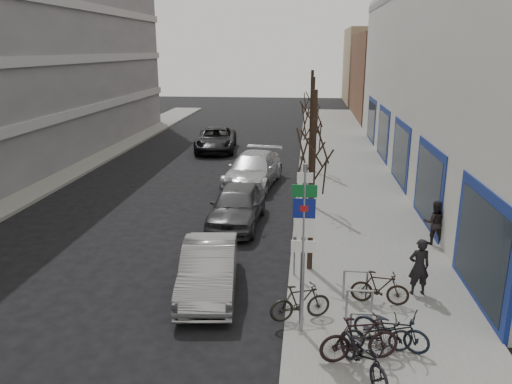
% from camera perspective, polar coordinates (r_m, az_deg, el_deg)
% --- Properties ---
extents(ground, '(120.00, 120.00, 0.00)m').
position_cam_1_polar(ground, '(12.65, -6.22, -15.40)').
color(ground, black).
rests_on(ground, ground).
extents(sidewalk_east, '(5.00, 70.00, 0.15)m').
position_cam_1_polar(sidewalk_east, '(21.63, 11.17, -1.75)').
color(sidewalk_east, slate).
rests_on(sidewalk_east, ground).
extents(sidewalk_west, '(3.00, 70.00, 0.15)m').
position_cam_1_polar(sidewalk_west, '(25.37, -26.27, -0.49)').
color(sidewalk_west, slate).
rests_on(sidewalk_west, ground).
extents(brick_building_far, '(12.00, 14.00, 8.00)m').
position_cam_1_polar(brick_building_far, '(51.68, 18.18, 12.45)').
color(brick_building_far, brown).
rests_on(brick_building_far, ground).
extents(tan_building_far, '(13.00, 12.00, 9.00)m').
position_cam_1_polar(tan_building_far, '(66.49, 15.99, 13.69)').
color(tan_building_far, '#937A5B').
rests_on(tan_building_far, ground).
extents(highway_sign_pole, '(0.55, 0.10, 4.20)m').
position_cam_1_polar(highway_sign_pole, '(11.29, 5.43, -5.44)').
color(highway_sign_pole, gray).
rests_on(highway_sign_pole, ground).
extents(bike_rack, '(0.66, 2.26, 0.83)m').
position_cam_1_polar(bike_rack, '(12.68, 11.73, -12.16)').
color(bike_rack, gray).
rests_on(bike_rack, sidewalk_east).
extents(tree_near, '(1.80, 1.80, 5.50)m').
position_cam_1_polar(tree_near, '(14.24, 6.59, 5.94)').
color(tree_near, black).
rests_on(tree_near, ground).
extents(tree_mid, '(1.80, 1.80, 5.50)m').
position_cam_1_polar(tree_mid, '(20.67, 6.46, 9.09)').
color(tree_mid, black).
rests_on(tree_mid, ground).
extents(tree_far, '(1.80, 1.80, 5.50)m').
position_cam_1_polar(tree_far, '(27.14, 6.40, 10.74)').
color(tree_far, black).
rests_on(tree_far, ground).
extents(meter_front, '(0.10, 0.08, 1.27)m').
position_cam_1_polar(meter_front, '(14.67, 4.44, -6.71)').
color(meter_front, gray).
rests_on(meter_front, sidewalk_east).
extents(meter_mid, '(0.10, 0.08, 1.27)m').
position_cam_1_polar(meter_mid, '(19.85, 4.90, -0.57)').
color(meter_mid, gray).
rests_on(meter_mid, sidewalk_east).
extents(meter_back, '(0.10, 0.08, 1.27)m').
position_cam_1_polar(meter_back, '(25.17, 5.17, 3.00)').
color(meter_back, gray).
rests_on(meter_back, sidewalk_east).
extents(bike_near_left, '(1.29, 1.89, 1.12)m').
position_cam_1_polar(bike_near_left, '(10.79, 12.21, -17.34)').
color(bike_near_left, black).
rests_on(bike_near_left, sidewalk_east).
extents(bike_near_right, '(1.84, 0.95, 1.07)m').
position_cam_1_polar(bike_near_right, '(11.21, 11.75, -16.06)').
color(bike_near_right, black).
rests_on(bike_near_right, sidewalk_east).
extents(bike_mid_curb, '(1.78, 1.20, 1.05)m').
position_cam_1_polar(bike_mid_curb, '(11.85, 15.22, -14.45)').
color(bike_mid_curb, black).
rests_on(bike_mid_curb, sidewalk_east).
extents(bike_mid_inner, '(1.64, 1.00, 0.95)m').
position_cam_1_polar(bike_mid_inner, '(12.53, 5.09, -12.39)').
color(bike_mid_inner, black).
rests_on(bike_mid_inner, sidewalk_east).
extents(bike_far_curb, '(1.61, 0.61, 0.96)m').
position_cam_1_polar(bike_far_curb, '(11.63, 13.66, -15.22)').
color(bike_far_curb, black).
rests_on(bike_far_curb, sidewalk_east).
extents(bike_far_inner, '(1.56, 0.65, 0.92)m').
position_cam_1_polar(bike_far_inner, '(13.58, 13.98, -10.54)').
color(bike_far_inner, black).
rests_on(bike_far_inner, sidewalk_east).
extents(parked_car_front, '(1.94, 4.36, 1.39)m').
position_cam_1_polar(parked_car_front, '(14.08, -5.42, -8.72)').
color(parked_car_front, '#96969B').
rests_on(parked_car_front, ground).
extents(parked_car_mid, '(2.01, 4.62, 1.55)m').
position_cam_1_polar(parked_car_mid, '(19.22, -2.19, -1.53)').
color(parked_car_mid, '#46464B').
rests_on(parked_car_mid, ground).
extents(parked_car_back, '(2.94, 5.76, 1.60)m').
position_cam_1_polar(parked_car_back, '(24.74, -0.32, 2.56)').
color(parked_car_back, '#B7B8BD').
rests_on(parked_car_back, ground).
extents(lane_car, '(3.04, 5.69, 1.52)m').
position_cam_1_polar(lane_car, '(33.45, -4.60, 6.01)').
color(lane_car, black).
rests_on(lane_car, ground).
extents(pedestrian_near, '(0.64, 0.47, 1.59)m').
position_cam_1_polar(pedestrian_near, '(14.23, 18.14, -8.11)').
color(pedestrian_near, black).
rests_on(pedestrian_near, sidewalk_east).
extents(pedestrian_far, '(0.60, 0.43, 1.54)m').
position_cam_1_polar(pedestrian_far, '(17.98, 19.73, -3.27)').
color(pedestrian_far, black).
rests_on(pedestrian_far, sidewalk_east).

